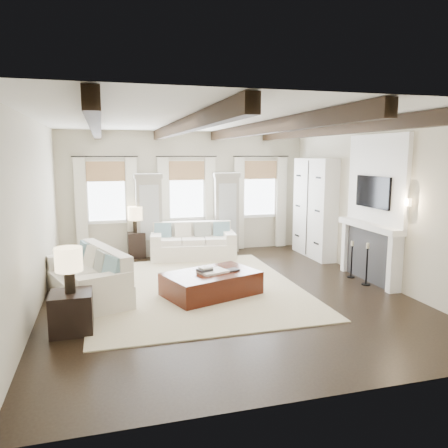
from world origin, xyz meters
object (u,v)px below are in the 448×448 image
object	(u,v)px
side_table_front	(72,312)
ottoman	(211,284)
sofa_left	(90,279)
side_table_back	(137,245)
sofa_back	(193,244)

from	to	relation	value
side_table_front	ottoman	bearing A→B (deg)	24.43
sofa_left	side_table_back	bearing A→B (deg)	70.89
sofa_back	ottoman	world-z (taller)	sofa_back
side_table_front	sofa_left	bearing A→B (deg)	81.17
sofa_back	sofa_left	xyz separation A→B (m)	(-2.42, -2.58, 0.01)
ottoman	side_table_back	world-z (taller)	side_table_back
sofa_left	ottoman	bearing A→B (deg)	-11.46
sofa_left	side_table_back	size ratio (longest dim) A/B	3.63
sofa_left	ottoman	world-z (taller)	sofa_left
ottoman	side_table_back	size ratio (longest dim) A/B	2.60
sofa_left	ottoman	xyz separation A→B (m)	(2.15, -0.44, -0.15)
sofa_back	side_table_front	world-z (taller)	sofa_back
side_table_front	side_table_back	bearing A→B (deg)	74.21
side_table_front	sofa_back	bearing A→B (deg)	57.03
sofa_back	side_table_back	world-z (taller)	sofa_back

